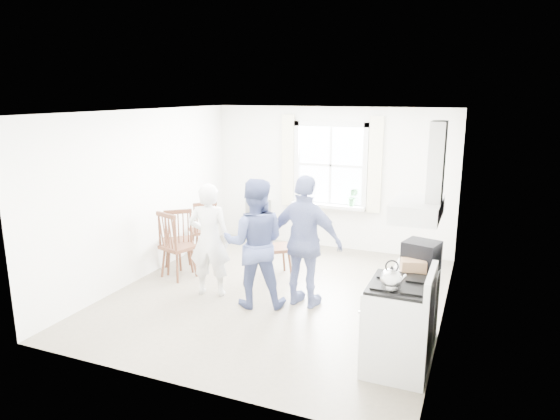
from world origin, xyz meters
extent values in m
cube|color=gray|center=(0.00, 0.00, -0.01)|extent=(4.62, 5.12, 0.02)
cube|color=white|center=(0.00, 2.52, 1.30)|extent=(4.62, 0.04, 2.64)
cube|color=white|center=(0.00, -2.52, 1.30)|extent=(4.62, 0.04, 2.64)
cube|color=white|center=(-2.27, 0.00, 1.30)|extent=(0.04, 5.12, 2.64)
cube|color=white|center=(2.27, 0.00, 1.30)|extent=(0.04, 5.12, 2.64)
cube|color=white|center=(0.00, 0.00, 2.61)|extent=(4.62, 5.12, 0.02)
cube|color=white|center=(0.00, 2.48, 1.55)|extent=(1.20, 0.02, 1.40)
cube|color=silver|center=(0.00, 2.46, 2.29)|extent=(1.38, 0.09, 0.09)
cube|color=silver|center=(0.00, 2.46, 0.81)|extent=(1.38, 0.09, 0.09)
cube|color=silver|center=(-0.65, 2.46, 1.55)|extent=(0.09, 0.09, 1.58)
cube|color=silver|center=(0.65, 2.46, 1.55)|extent=(0.09, 0.09, 1.58)
cube|color=silver|center=(0.00, 2.38, 0.82)|extent=(1.38, 0.24, 0.06)
cube|color=#F4EDC8|center=(-0.82, 2.44, 1.60)|extent=(0.24, 0.05, 1.70)
cube|color=#F4EDC8|center=(0.82, 2.44, 1.60)|extent=(0.24, 0.05, 1.70)
cube|color=silver|center=(2.02, -1.35, 1.74)|extent=(0.45, 0.76, 0.18)
cube|color=silver|center=(2.17, -1.35, 2.21)|extent=(0.14, 0.30, 0.76)
cube|color=slate|center=(-1.40, 2.33, 0.40)|extent=(0.40, 0.30, 0.80)
cube|color=silver|center=(1.91, -1.35, 0.46)|extent=(0.65, 0.76, 0.92)
cube|color=black|center=(1.91, -1.35, 0.94)|extent=(0.61, 0.72, 0.03)
cube|color=silver|center=(2.20, -1.35, 1.02)|extent=(0.06, 0.76, 0.20)
cylinder|color=silver|center=(1.56, -1.35, 0.70)|extent=(0.02, 0.61, 0.02)
sphere|color=silver|center=(1.84, -1.53, 1.06)|extent=(0.22, 0.22, 0.22)
cylinder|color=silver|center=(1.84, -1.53, 0.99)|extent=(0.19, 0.19, 0.04)
torus|color=black|center=(1.84, -1.53, 1.19)|extent=(0.14, 0.05, 0.14)
cube|color=silver|center=(1.98, -0.65, 0.45)|extent=(0.50, 0.55, 0.90)
cube|color=black|center=(2.02, -0.70, 0.99)|extent=(0.44, 0.41, 0.17)
cube|color=black|center=(2.02, -0.70, 1.15)|extent=(0.44, 0.41, 0.15)
cube|color=#A2764E|center=(1.97, -0.90, 0.98)|extent=(0.30, 0.25, 0.17)
cube|color=#462516|center=(-1.90, 1.11, 0.47)|extent=(0.60, 0.60, 0.05)
cube|color=#462516|center=(-1.77, 0.98, 0.74)|extent=(0.34, 0.34, 0.56)
cylinder|color=#462516|center=(-1.90, 1.11, 0.22)|extent=(0.04, 0.04, 0.44)
cube|color=#462516|center=(-1.73, 0.05, 0.49)|extent=(0.57, 0.56, 0.05)
cube|color=#462516|center=(-1.79, -0.13, 0.79)|extent=(0.44, 0.20, 0.59)
cylinder|color=#462516|center=(-1.73, 0.05, 0.23)|extent=(0.04, 0.04, 0.47)
cube|color=#462516|center=(-1.90, 0.32, 0.49)|extent=(0.63, 0.62, 0.05)
cube|color=#462516|center=(-1.78, 0.17, 0.78)|extent=(0.38, 0.32, 0.58)
cylinder|color=#462516|center=(-1.90, 0.32, 0.23)|extent=(0.04, 0.04, 0.47)
imported|color=silver|center=(-0.91, -0.35, 0.81)|extent=(0.72, 0.72, 1.63)
imported|color=#495587|center=(-0.16, -0.44, 0.88)|extent=(1.10, 1.10, 1.76)
imported|color=navy|center=(0.47, -0.19, 0.90)|extent=(1.19, 1.19, 1.80)
imported|color=#32713A|center=(0.46, 2.36, 1.01)|extent=(0.18, 0.18, 0.33)
cube|color=#462516|center=(-0.30, 0.68, 0.47)|extent=(0.60, 0.60, 0.05)
cube|color=#462516|center=(-0.44, 0.56, 0.75)|extent=(0.31, 0.36, 0.56)
cylinder|color=#462516|center=(-0.30, 0.68, 0.22)|extent=(0.04, 0.04, 0.45)
camera|label=1|loc=(2.58, -6.22, 2.85)|focal=32.00mm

